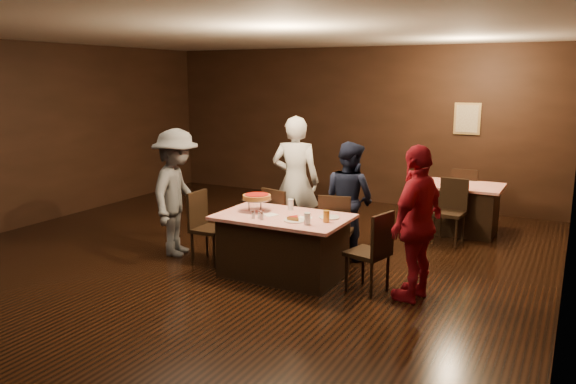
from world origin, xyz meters
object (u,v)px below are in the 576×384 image
Objects in this scene: chair_back_far at (466,196)px; pizza_stand at (257,197)px; glass_front_right at (307,219)px; diner_grey_knit at (177,193)px; chair_end_left at (210,228)px; diner_red_shirt at (417,223)px; chair_far_right at (337,228)px; glass_amber at (326,216)px; chair_back_near at (449,212)px; plate_empty at (329,217)px; diner_navy_hoodie at (349,199)px; glass_back at (291,205)px; chair_end_right at (368,251)px; diner_white_jacket at (295,181)px; main_table at (283,246)px; chair_far_left at (283,221)px; back_table at (458,208)px.

pizza_stand is at bearing 64.07° from chair_back_far.
glass_front_right is at bearing -19.44° from pizza_stand.
diner_grey_knit reaches higher than chair_back_far.
diner_red_shirt is (2.74, 0.04, 0.39)m from chair_end_left.
chair_far_right is 6.79× the size of glass_amber.
diner_red_shirt is at bearing 93.91° from chair_back_far.
plate_empty is at bearing -108.06° from chair_back_near.
diner_navy_hoodie is 0.96m from glass_back.
chair_end_right and chair_back_near have the same top height.
diner_grey_knit is 1.01× the size of diner_red_shirt.
glass_back is (1.05, 0.30, 0.37)m from chair_end_left.
diner_navy_hoodie is at bearing 91.50° from glass_front_right.
chair_back_far is at bearing 74.76° from plate_empty.
diner_white_jacket is at bearing 121.38° from glass_front_right.
glass_back is (-0.05, 0.30, 0.46)m from main_table.
chair_end_left is at bearing -175.91° from pizza_stand.
diner_white_jacket is at bearing 52.71° from chair_back_far.
diner_white_jacket is at bearing 110.40° from main_table.
chair_end_right is 6.79× the size of glass_amber.
chair_back_far is at bearing 74.88° from glass_front_right.
diner_navy_hoodie is at bearing -104.28° from chair_far_right.
glass_front_right is (-1.19, -0.29, -0.03)m from diner_red_shirt.
chair_end_left is 1.61m from glass_front_right.
diner_white_jacket is 1.76m from glass_front_right.
diner_navy_hoodie is (0.81, 0.39, 0.32)m from chair_far_left.
chair_end_left is 0.72m from diner_grey_knit.
chair_far_right is at bearing -123.03° from chair_end_right.
chair_end_left is 2.77m from diner_red_shirt.
diner_navy_hoodie reaches higher than chair_end_right.
glass_amber is at bearing -105.30° from chair_back_near.
chair_end_left is 2.50× the size of pizza_stand.
diner_red_shirt is at bearing -81.51° from chair_back_near.
glass_front_right and glass_back have the same top height.
chair_far_right is at bearing -87.89° from diner_grey_knit.
chair_end_right is 6.79× the size of glass_front_right.
chair_back_far is 2.50× the size of pizza_stand.
chair_back_far is 6.79× the size of glass_amber.
chair_far_right is (0.40, 0.75, 0.09)m from main_table.
diner_white_jacket reaches higher than glass_back.
diner_red_shirt is 12.36× the size of glass_amber.
diner_red_shirt is at bearing -106.39° from diner_grey_knit.
diner_red_shirt reaches higher than chair_end_left.
diner_white_jacket is at bearing 113.59° from glass_back.
back_table is 1.37× the size of chair_far_right.
back_table is 1.37× the size of chair_back_far.
glass_back is (0.35, 0.25, -0.11)m from pizza_stand.
chair_end_right is at bearing 0.00° from main_table.
glass_back is (-1.15, 0.30, 0.37)m from chair_end_right.
pizza_stand is at bearing -87.11° from chair_end_left.
diner_red_shirt reaches higher than glass_front_right.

